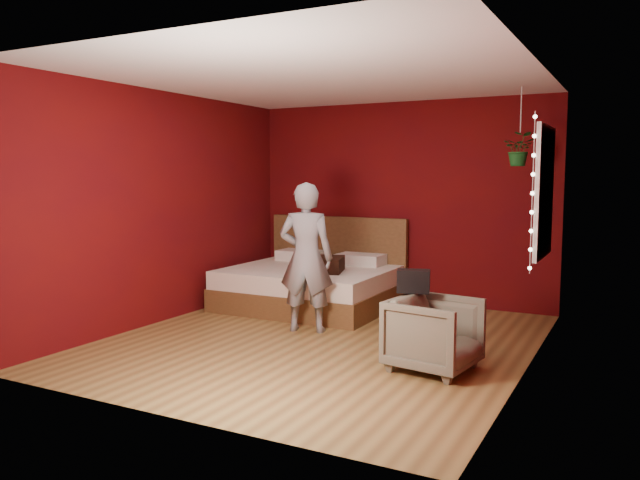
{
  "coord_description": "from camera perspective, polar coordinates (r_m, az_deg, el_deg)",
  "views": [
    {
      "loc": [
        2.84,
        -5.44,
        1.67
      ],
      "look_at": [
        -0.21,
        0.4,
        0.97
      ],
      "focal_mm": 35.0,
      "sensor_mm": 36.0,
      "label": 1
    }
  ],
  "objects": [
    {
      "name": "floor",
      "position": [
        6.36,
        0.05,
        -9.19
      ],
      "size": [
        4.5,
        4.5,
        0.0
      ],
      "primitive_type": "plane",
      "color": "olive",
      "rests_on": "ground"
    },
    {
      "name": "room_walls",
      "position": [
        6.14,
        0.05,
        6.12
      ],
      "size": [
        4.04,
        4.54,
        2.62
      ],
      "color": "#550A09",
      "rests_on": "ground"
    },
    {
      "name": "window",
      "position": [
        6.41,
        19.79,
        4.16
      ],
      "size": [
        0.05,
        0.97,
        1.27
      ],
      "color": "white",
      "rests_on": "room_walls"
    },
    {
      "name": "fairy_lights",
      "position": [
        5.89,
        18.85,
        4.06
      ],
      "size": [
        0.04,
        0.04,
        1.45
      ],
      "color": "silver",
      "rests_on": "room_walls"
    },
    {
      "name": "bed",
      "position": [
        7.94,
        -0.65,
        -4.02
      ],
      "size": [
        1.99,
        1.69,
        1.1
      ],
      "color": "brown",
      "rests_on": "ground"
    },
    {
      "name": "person",
      "position": [
        6.6,
        -1.28,
        -1.6
      ],
      "size": [
        0.66,
        0.53,
        1.59
      ],
      "primitive_type": "imported",
      "rotation": [
        0.0,
        0.0,
        3.42
      ],
      "color": "gray",
      "rests_on": "ground"
    },
    {
      "name": "armchair",
      "position": [
        5.45,
        10.38,
        -8.47
      ],
      "size": [
        0.78,
        0.77,
        0.63
      ],
      "primitive_type": "imported",
      "rotation": [
        0.0,
        0.0,
        1.43
      ],
      "color": "#696653",
      "rests_on": "ground"
    },
    {
      "name": "handbag",
      "position": [
        5.57,
        8.54,
        -3.73
      ],
      "size": [
        0.31,
        0.22,
        0.2
      ],
      "primitive_type": "cube",
      "rotation": [
        0.0,
        0.0,
        0.28
      ],
      "color": "black",
      "rests_on": "armchair"
    },
    {
      "name": "throw_pillow",
      "position": [
        7.53,
        0.14,
        -2.24
      ],
      "size": [
        0.63,
        0.63,
        0.18
      ],
      "primitive_type": "cube",
      "rotation": [
        0.0,
        0.0,
        0.3
      ],
      "color": "black",
      "rests_on": "bed"
    },
    {
      "name": "hanging_plant",
      "position": [
        7.14,
        17.8,
        7.9
      ],
      "size": [
        0.34,
        0.29,
        0.84
      ],
      "color": "silver",
      "rests_on": "room_walls"
    }
  ]
}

